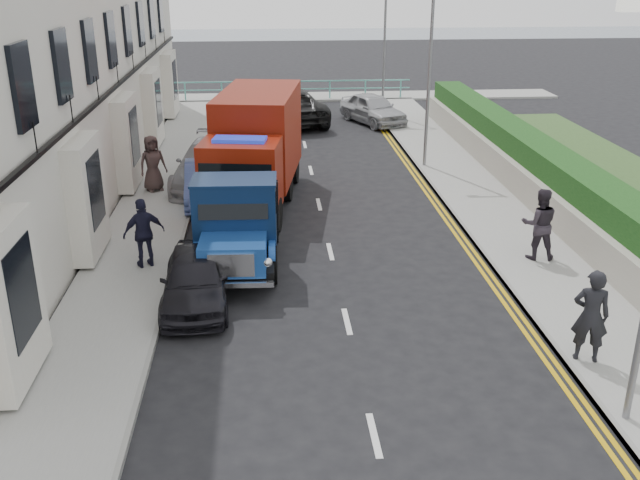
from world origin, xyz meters
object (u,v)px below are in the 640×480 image
at_px(parked_car_front, 196,278).
at_px(red_lorry, 256,146).
at_px(pedestrian_east_near, 591,316).
at_px(lamp_mid, 427,60).
at_px(bedford_lorry, 237,229).
at_px(lamp_far, 382,33).

bearing_deg(parked_car_front, red_lorry, 77.95).
distance_m(parked_car_front, pedestrian_east_near, 8.40).
bearing_deg(lamp_mid, bedford_lorry, -126.33).
height_order(lamp_mid, bedford_lorry, lamp_mid).
distance_m(lamp_mid, red_lorry, 7.42).
height_order(lamp_far, bedford_lorry, lamp_far).
bearing_deg(red_lorry, lamp_mid, 38.56).
xyz_separation_m(bedford_lorry, pedestrian_east_near, (6.84, -5.10, -0.05)).
relative_size(lamp_far, bedford_lorry, 1.35).
bearing_deg(lamp_far, red_lorry, -114.45).
relative_size(lamp_mid, red_lorry, 1.02).
distance_m(lamp_mid, pedestrian_east_near, 14.40).
distance_m(bedford_lorry, parked_car_front, 2.10).
bearing_deg(bedford_lorry, pedestrian_east_near, -34.83).
bearing_deg(bedford_lorry, lamp_far, 72.66).
height_order(red_lorry, pedestrian_east_near, red_lorry).
relative_size(lamp_far, pedestrian_east_near, 3.72).
height_order(lamp_mid, parked_car_front, lamp_mid).
bearing_deg(parked_car_front, pedestrian_east_near, -24.43).
bearing_deg(red_lorry, pedestrian_east_near, -50.19).
bearing_deg(parked_car_front, lamp_mid, 53.73).
relative_size(bedford_lorry, red_lorry, 0.75).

